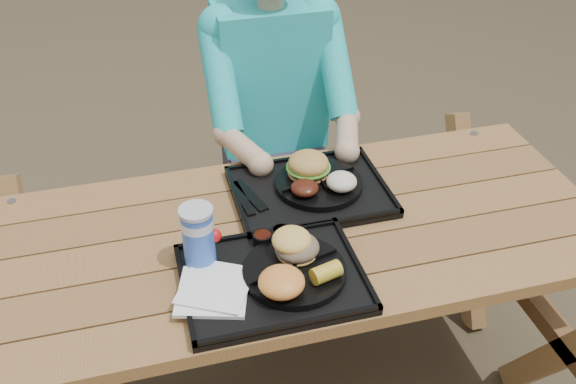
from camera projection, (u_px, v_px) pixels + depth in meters
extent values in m
cube|color=black|center=(273.00, 280.00, 1.60)|extent=(0.45, 0.35, 0.02)
cube|color=black|center=(310.00, 193.00, 1.90)|extent=(0.45, 0.35, 0.02)
cylinder|color=black|center=(294.00, 271.00, 1.60)|extent=(0.26, 0.26, 0.02)
cylinder|color=black|center=(319.00, 184.00, 1.90)|extent=(0.26, 0.26, 0.02)
cube|color=white|center=(213.00, 291.00, 1.54)|extent=(0.21, 0.21, 0.02)
cylinder|color=blue|center=(199.00, 238.00, 1.59)|extent=(0.08, 0.08, 0.16)
cylinder|color=#340D05|center=(263.00, 239.00, 1.69)|extent=(0.05, 0.05, 0.03)
cylinder|color=orange|center=(282.00, 234.00, 1.70)|extent=(0.05, 0.05, 0.03)
ellipsoid|color=#F59B40|center=(282.00, 282.00, 1.51)|extent=(0.11, 0.11, 0.06)
cube|color=black|center=(250.00, 195.00, 1.87)|extent=(0.08, 0.17, 0.01)
ellipsoid|color=#47190E|center=(305.00, 188.00, 1.84)|extent=(0.08, 0.08, 0.04)
ellipsoid|color=silver|center=(342.00, 182.00, 1.85)|extent=(0.09, 0.09, 0.05)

